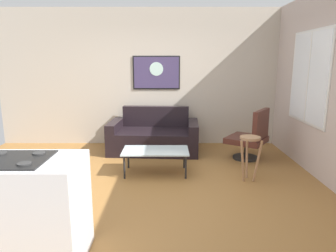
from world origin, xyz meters
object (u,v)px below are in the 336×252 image
bar_stool (248,148)px  coffee_table (154,152)px  armchair (250,136)px  wall_painting (155,73)px  couch (153,137)px

bar_stool → coffee_table: bearing=168.0°
armchair → wall_painting: bearing=147.4°
bar_stool → wall_painting: 2.72m
couch → wall_painting: size_ratio=1.81×
armchair → wall_painting: 2.32m
coffee_table → bar_stool: bearing=-12.0°
armchair → bar_stool: (-0.29, -0.98, 0.08)m
armchair → couch: bearing=162.7°
bar_stool → couch: bearing=133.9°
couch → bar_stool: bearing=-46.1°
armchair → bar_stool: armchair is taller
couch → wall_painting: bearing=86.7°
armchair → bar_stool: size_ratio=1.38×
couch → armchair: bearing=-17.3°
couch → coffee_table: 1.23m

